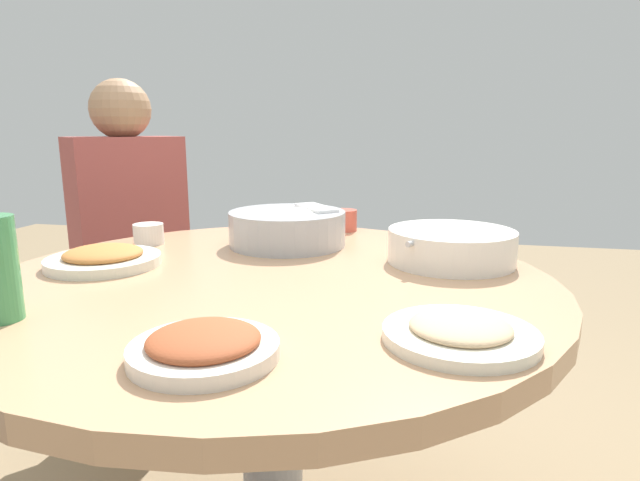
{
  "coord_description": "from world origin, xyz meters",
  "views": [
    {
      "loc": [
        -0.31,
        0.97,
        1.03
      ],
      "look_at": [
        -0.08,
        -0.12,
        0.8
      ],
      "focal_mm": 29.56,
      "sensor_mm": 36.0,
      "label": 1
    }
  ],
  "objects": [
    {
      "name": "rice_bowl",
      "position": [
        0.04,
        -0.28,
        0.79
      ],
      "size": [
        0.29,
        0.29,
        0.09
      ],
      "color": "#B2B5BA",
      "rests_on": "round_dining_table"
    },
    {
      "name": "stool_for_diner_right",
      "position": [
        0.67,
        -0.58,
        0.21
      ],
      "size": [
        0.36,
        0.36,
        0.43
      ],
      "primitive_type": "cylinder",
      "color": "brown",
      "rests_on": "ground"
    },
    {
      "name": "round_dining_table",
      "position": [
        0.0,
        0.0,
        0.63
      ],
      "size": [
        1.13,
        1.13,
        0.75
      ],
      "color": "#99999E",
      "rests_on": "ground"
    },
    {
      "name": "tea_cup_near",
      "position": [
        0.39,
        -0.22,
        0.77
      ],
      "size": [
        0.08,
        0.08,
        0.05
      ],
      "primitive_type": "cylinder",
      "color": "silver",
      "rests_on": "round_dining_table"
    },
    {
      "name": "soup_bowl",
      "position": [
        -0.36,
        -0.19,
        0.78
      ],
      "size": [
        0.27,
        0.27,
        0.07
      ],
      "color": "white",
      "rests_on": "round_dining_table"
    },
    {
      "name": "dish_noodles",
      "position": [
        -0.36,
        0.26,
        0.76
      ],
      "size": [
        0.21,
        0.21,
        0.03
      ],
      "color": "white",
      "rests_on": "round_dining_table"
    },
    {
      "name": "dish_tofu_braise",
      "position": [
        0.37,
        -0.0,
        0.76
      ],
      "size": [
        0.24,
        0.24,
        0.04
      ],
      "color": "silver",
      "rests_on": "round_dining_table"
    },
    {
      "name": "dish_stirfry",
      "position": [
        -0.04,
        0.39,
        0.76
      ],
      "size": [
        0.19,
        0.19,
        0.04
      ],
      "color": "silver",
      "rests_on": "round_dining_table"
    },
    {
      "name": "tea_cup_far",
      "position": [
        -0.07,
        -0.51,
        0.78
      ],
      "size": [
        0.07,
        0.07,
        0.06
      ],
      "primitive_type": "cylinder",
      "color": "#CB5240",
      "rests_on": "round_dining_table"
    },
    {
      "name": "diner_right",
      "position": [
        0.67,
        -0.58,
        0.75
      ],
      "size": [
        0.47,
        0.46,
        0.76
      ],
      "color": "#2D333D",
      "rests_on": "stool_for_diner_right"
    }
  ]
}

